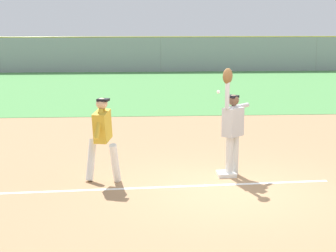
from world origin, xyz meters
TOP-DOWN VIEW (x-y plane):
  - ground_plane at (0.00, 0.00)m, footprint 76.03×76.03m
  - outfield_grass at (0.00, 16.79)m, footprint 40.30×16.64m
  - chalk_foul_line at (-3.91, 0.15)m, footprint 11.98×0.88m
  - first_base at (0.09, 1.05)m, footprint 0.39×0.39m
  - fielder at (0.20, 1.07)m, footprint 0.72×0.70m
  - runner at (-2.47, 0.79)m, footprint 0.76×0.83m
  - baseball at (-0.08, 1.22)m, footprint 0.07×0.07m
  - outfield_fence at (-0.00, 25.11)m, footprint 40.38×0.08m
  - parked_car_tan at (-4.14, 28.45)m, footprint 4.52×2.37m
  - parked_car_blue at (1.61, 28.20)m, footprint 4.55×2.42m
  - parked_car_silver at (6.90, 27.68)m, footprint 4.54×2.39m

SIDE VIEW (x-z plane):
  - ground_plane at x=0.00m, z-range 0.00..0.00m
  - chalk_foul_line at x=-3.91m, z-range 0.00..0.01m
  - outfield_grass at x=0.00m, z-range 0.00..0.01m
  - first_base at x=0.09m, z-range 0.00..0.08m
  - parked_car_tan at x=-4.14m, z-range 0.05..1.30m
  - parked_car_blue at x=1.61m, z-range 0.05..1.30m
  - parked_car_silver at x=6.90m, z-range 0.05..1.30m
  - runner at x=-2.47m, z-range 0.14..1.86m
  - outfield_fence at x=0.00m, z-range 0.00..2.23m
  - fielder at x=0.20m, z-range -0.02..2.26m
  - baseball at x=-0.08m, z-range 1.73..1.80m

